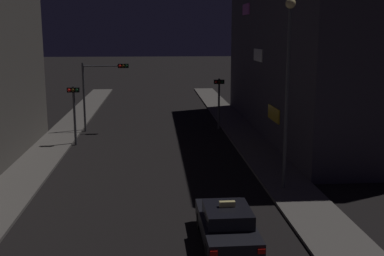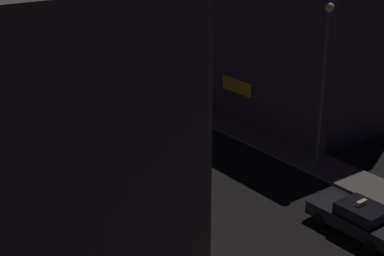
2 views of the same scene
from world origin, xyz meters
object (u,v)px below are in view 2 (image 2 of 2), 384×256
at_px(traffic_light_left_kerb, 36,110).
at_px(street_lamp_near_block, 324,66).
at_px(taxi, 359,218).
at_px(traffic_light_overhead, 26,72).
at_px(traffic_light_right_kerb, 148,64).
at_px(sign_pole_left, 192,240).

height_order(traffic_light_left_kerb, street_lamp_near_block, street_lamp_near_block).
bearing_deg(traffic_light_left_kerb, taxi, -63.89).
bearing_deg(traffic_light_overhead, traffic_light_right_kerb, 1.53).
bearing_deg(traffic_light_right_kerb, traffic_light_overhead, -178.47).
bearing_deg(traffic_light_overhead, traffic_light_left_kerb, -105.76).
distance_m(traffic_light_overhead, traffic_light_right_kerb, 9.11).
distance_m(taxi, street_lamp_near_block, 8.35).
relative_size(traffic_light_right_kerb, street_lamp_near_block, 0.45).
distance_m(taxi, traffic_light_overhead, 21.82).
relative_size(traffic_light_left_kerb, traffic_light_right_kerb, 1.01).
relative_size(taxi, sign_pole_left, 0.97).
bearing_deg(traffic_light_right_kerb, traffic_light_left_kerb, -155.08).
bearing_deg(taxi, traffic_light_left_kerb, 116.11).
bearing_deg(traffic_light_left_kerb, traffic_light_overhead, 74.24).
xyz_separation_m(taxi, traffic_light_overhead, (-6.56, 20.59, 3.03)).
distance_m(traffic_light_left_kerb, street_lamp_near_block, 15.72).
bearing_deg(traffic_light_right_kerb, taxi, -96.82).
xyz_separation_m(traffic_light_left_kerb, street_lamp_near_block, (11.45, -10.37, 2.88)).
bearing_deg(street_lamp_near_block, taxi, -122.49).
bearing_deg(traffic_light_left_kerb, street_lamp_near_block, -42.17).
xyz_separation_m(traffic_light_overhead, traffic_light_right_kerb, (9.06, 0.24, -0.95)).
bearing_deg(sign_pole_left, taxi, -1.13).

